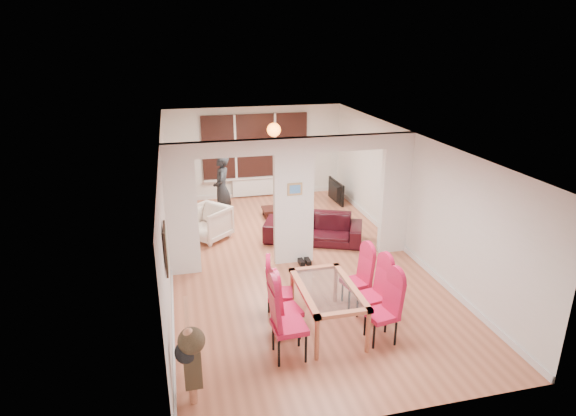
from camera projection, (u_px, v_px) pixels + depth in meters
name	position (u px, v px, depth m)	size (l,w,h in m)	color
floor	(293.00, 261.00, 10.06)	(5.00, 9.00, 0.01)	#BA694B
room_walls	(294.00, 202.00, 9.62)	(5.00, 9.00, 2.60)	silver
divider_wall	(294.00, 202.00, 9.62)	(5.00, 0.18, 2.60)	white
bay_window_blinds	(255.00, 146.00, 13.62)	(3.00, 0.08, 1.80)	black
radiator	(257.00, 187.00, 13.99)	(1.40, 0.08, 0.50)	white
pendant_light	(274.00, 130.00, 12.43)	(0.36, 0.36, 0.36)	orange
stair_newel	(189.00, 342.00, 6.45)	(0.40, 1.20, 1.10)	tan
wall_poster	(166.00, 249.00, 6.78)	(0.04, 0.52, 0.67)	gray
pillar_photo	(295.00, 189.00, 9.43)	(0.30, 0.03, 0.25)	#4C8CD8
dining_table	(327.00, 308.00, 7.62)	(0.88, 1.56, 0.73)	#B56242
dining_chair_la	(289.00, 321.00, 6.86)	(0.47, 0.47, 1.18)	#BE133D
dining_chair_lb	(287.00, 306.00, 7.39)	(0.41, 0.41, 1.01)	#BE133D
dining_chair_lc	(280.00, 290.00, 7.89)	(0.41, 0.41, 1.01)	#BE133D
dining_chair_ra	(381.00, 310.00, 7.25)	(0.43, 0.43, 1.07)	#BE133D
dining_chair_rb	(372.00, 292.00, 7.75)	(0.42, 0.42, 1.06)	#BE133D
dining_chair_rc	(356.00, 279.00, 8.22)	(0.41, 0.41, 1.03)	#BE133D
sofa	(313.00, 228.00, 10.94)	(2.19, 0.86, 0.64)	black
armchair	(208.00, 223.00, 11.02)	(0.86, 0.84, 0.79)	silver
person	(222.00, 189.00, 11.86)	(0.42, 0.64, 1.76)	black
television	(332.00, 191.00, 13.55)	(0.14, 1.06, 0.61)	black
coffee_table	(283.00, 212.00, 12.53)	(1.04, 0.52, 0.24)	#341612
bottle	(289.00, 202.00, 12.47)	(0.07, 0.07, 0.29)	#143F19
bowl	(281.00, 207.00, 12.47)	(0.20, 0.20, 0.05)	#341612
shoes	(304.00, 262.00, 9.90)	(0.24, 0.25, 0.10)	black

